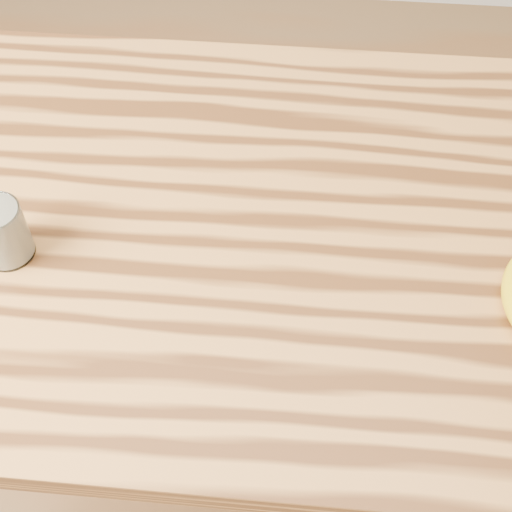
{
  "coord_description": "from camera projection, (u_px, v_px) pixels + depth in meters",
  "views": [
    {
      "loc": [
        0.07,
        -0.66,
        1.66
      ],
      "look_at": [
        0.02,
        -0.09,
        0.93
      ],
      "focal_mm": 50.0,
      "sensor_mm": 36.0,
      "label": 1
    }
  ],
  "objects": [
    {
      "name": "smoothie_glass",
      "position": [
        1.0,
        232.0,
        0.93
      ],
      "size": [
        0.07,
        0.07,
        0.09
      ],
      "color": "white",
      "rests_on": "table"
    },
    {
      "name": "table",
      "position": [
        250.0,
        271.0,
        1.11
      ],
      "size": [
        1.2,
        0.8,
        0.9
      ],
      "color": "#B47435",
      "rests_on": "ground"
    }
  ]
}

